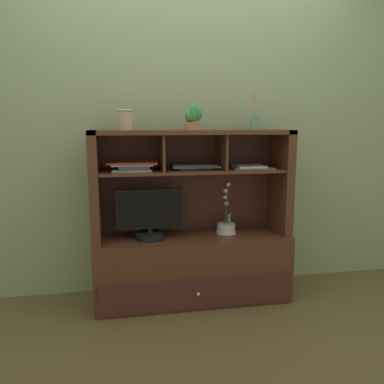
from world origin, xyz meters
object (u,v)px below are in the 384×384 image
at_px(magazine_stack_left, 251,167).
at_px(potted_orchid, 226,226).
at_px(potted_succulent, 192,118).
at_px(ceramic_vase, 125,120).
at_px(tv_monitor, 150,217).
at_px(magazine_stack_right, 133,166).
at_px(magazine_stack_centre, 195,166).
at_px(media_console, 192,247).
at_px(diffuser_bottle, 254,122).

bearing_deg(magazine_stack_left, potted_orchid, 168.62).
bearing_deg(potted_orchid, potted_succulent, -177.95).
relative_size(potted_orchid, magazine_stack_left, 1.30).
xyz_separation_m(potted_succulent, ceramic_vase, (-0.46, -0.03, -0.02)).
distance_m(tv_monitor, potted_orchid, 0.58).
height_order(potted_succulent, ceramic_vase, potted_succulent).
height_order(magazine_stack_left, magazine_stack_right, magazine_stack_right).
height_order(magazine_stack_centre, potted_succulent, potted_succulent).
bearing_deg(tv_monitor, magazine_stack_right, 172.05).
bearing_deg(ceramic_vase, potted_succulent, 3.42).
bearing_deg(magazine_stack_left, magazine_stack_right, -179.98).
height_order(media_console, magazine_stack_right, media_console).
bearing_deg(potted_orchid, diffuser_bottle, 0.32).
height_order(potted_orchid, ceramic_vase, ceramic_vase).
bearing_deg(media_console, magazine_stack_left, -3.68).
xyz_separation_m(tv_monitor, potted_orchid, (0.57, 0.05, -0.10)).
distance_m(tv_monitor, potted_succulent, 0.75).
relative_size(tv_monitor, diffuser_bottle, 1.59).
bearing_deg(ceramic_vase, potted_orchid, 2.93).
height_order(diffuser_bottle, ceramic_vase, diffuser_bottle).
xyz_separation_m(magazine_stack_centre, potted_succulent, (-0.02, -0.03, 0.34)).
height_order(media_console, magazine_stack_left, media_console).
bearing_deg(magazine_stack_right, potted_orchid, 2.84).
bearing_deg(diffuser_bottle, ceramic_vase, -177.63).
relative_size(diffuser_bottle, ceramic_vase, 2.13).
bearing_deg(ceramic_vase, diffuser_bottle, 2.37).
bearing_deg(potted_succulent, ceramic_vase, -176.58).
bearing_deg(potted_succulent, magazine_stack_right, -176.67).
xyz_separation_m(media_console, tv_monitor, (-0.31, -0.04, 0.25)).
bearing_deg(magazine_stack_right, ceramic_vase, -175.57).
xyz_separation_m(magazine_stack_right, diffuser_bottle, (0.87, 0.03, 0.30)).
bearing_deg(media_console, tv_monitor, -172.08).
bearing_deg(magazine_stack_right, magazine_stack_left, 0.02).
bearing_deg(magazine_stack_left, ceramic_vase, -179.78).
distance_m(magazine_stack_left, magazine_stack_centre, 0.40).
height_order(media_console, potted_orchid, media_console).
height_order(magazine_stack_centre, ceramic_vase, ceramic_vase).
height_order(magazine_stack_left, magazine_stack_centre, magazine_stack_centre).
height_order(potted_orchid, diffuser_bottle, diffuser_bottle).
height_order(potted_orchid, magazine_stack_left, magazine_stack_left).
height_order(tv_monitor, magazine_stack_right, magazine_stack_right).
relative_size(media_console, ceramic_vase, 10.29).
distance_m(tv_monitor, magazine_stack_right, 0.37).
bearing_deg(ceramic_vase, magazine_stack_left, 0.22).
xyz_separation_m(media_console, diffuser_bottle, (0.45, 0.01, 0.90)).
distance_m(media_console, ceramic_vase, 1.02).
bearing_deg(potted_orchid, magazine_stack_left, -11.38).
bearing_deg(magazine_stack_left, media_console, 176.32).
bearing_deg(tv_monitor, media_console, 7.92).
height_order(tv_monitor, magazine_stack_centre, magazine_stack_centre).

